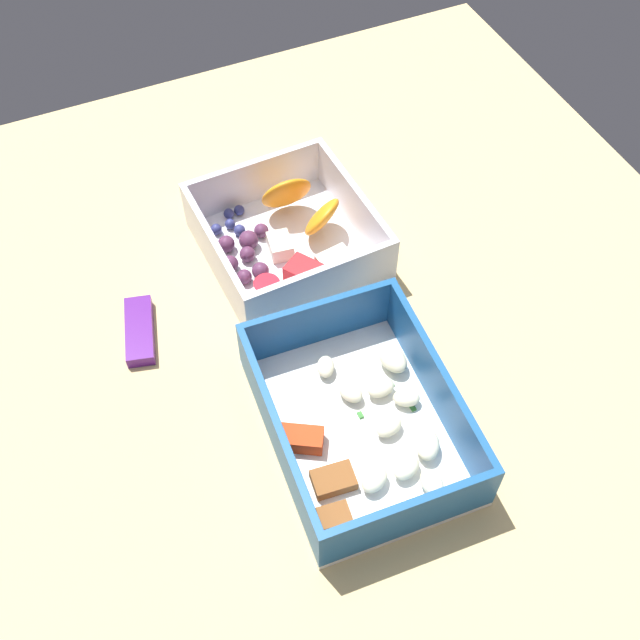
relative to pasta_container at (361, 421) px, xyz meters
The scene contains 4 objects.
table_surface 11.74cm from the pasta_container, ahead, with size 80.00×80.00×2.00cm, color tan.
pasta_container is the anchor object (origin of this frame).
fruit_bowl 20.89cm from the pasta_container, ahead, with size 16.40×15.74×5.93cm.
candy_bar 21.80cm from the pasta_container, 38.90° to the left, with size 7.00×2.40×1.20cm, color #51197A.
Camera 1 is at (-37.94, 16.05, 58.41)cm, focal length 43.41 mm.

